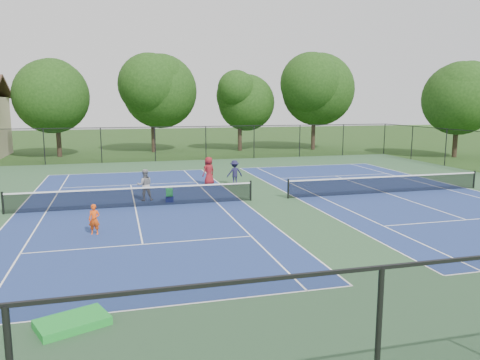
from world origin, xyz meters
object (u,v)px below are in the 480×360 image
object	(u,v)px
tree_back_c	(240,99)
child_player	(94,220)
tree_back_b	(152,87)
tree_side_e	(459,95)
ball_crate	(170,199)
tree_back_a	(56,92)
tree_back_d	(314,86)
bystander_c	(209,171)
instructor	(145,185)
ball_hopper	(169,192)
bystander_b	(235,173)

from	to	relation	value
tree_back_c	child_player	bearing A→B (deg)	-114.92
tree_back_b	tree_side_e	distance (m)	29.56
tree_side_e	ball_crate	bearing A→B (deg)	-154.86
tree_back_a	ball_crate	bearing A→B (deg)	-71.48
tree_back_d	bystander_c	distance (m)	24.92
tree_back_c	ball_crate	world-z (taller)	tree_back_c
tree_back_d	ball_crate	xyz separation A→B (m)	(-18.21, -23.24, -6.67)
tree_back_b	bystander_c	xyz separation A→B (m)	(1.74, -20.79, -5.71)
instructor	bystander_c	world-z (taller)	bystander_c
ball_crate	ball_hopper	distance (m)	0.36
instructor	bystander_c	bearing A→B (deg)	-138.71
tree_back_c	ball_crate	xyz separation A→B (m)	(-10.21, -24.24, -5.33)
tree_side_e	tree_back_d	bearing A→B (deg)	135.00
tree_back_b	tree_back_d	distance (m)	17.12
bystander_b	bystander_c	distance (m)	1.61
tree_back_c	ball_hopper	bearing A→B (deg)	-112.85
tree_back_c	child_player	distance (m)	32.95
tree_back_c	ball_crate	bearing A→B (deg)	-112.85
bystander_c	ball_hopper	distance (m)	5.36
bystander_b	child_player	bearing A→B (deg)	43.62
instructor	bystander_b	world-z (taller)	instructor
tree_back_c	bystander_b	distance (m)	21.51
ball_hopper	bystander_b	bearing A→B (deg)	41.82
tree_back_a	tree_back_d	distance (m)	26.01
tree_back_b	tree_side_e	size ratio (longest dim) A/B	1.13
ball_hopper	tree_back_b	bearing A→B (deg)	87.25
tree_back_a	tree_side_e	distance (m)	37.36
bystander_b	tree_back_c	bearing A→B (deg)	-111.48
child_player	ball_hopper	world-z (taller)	child_player
child_player	tree_side_e	bearing A→B (deg)	45.30
instructor	ball_hopper	xyz separation A→B (m)	(1.20, -0.67, -0.33)
tree_back_d	tree_side_e	distance (m)	14.18
tree_back_c	bystander_b	size ratio (longest dim) A/B	5.41
ball_crate	tree_back_b	bearing A→B (deg)	87.25
tree_back_b	tree_back_d	bearing A→B (deg)	-6.71
bystander_c	ball_hopper	size ratio (longest dim) A/B	4.35
tree_side_e	bystander_b	size ratio (longest dim) A/B	5.72
tree_side_e	child_player	world-z (taller)	tree_side_e
tree_side_e	ball_hopper	world-z (taller)	tree_side_e
tree_back_c	instructor	distance (m)	26.60
tree_back_b	tree_back_d	size ratio (longest dim) A/B	0.97
ball_hopper	instructor	bearing A→B (deg)	151.05
tree_back_d	tree_side_e	bearing A→B (deg)	-45.00
tree_back_c	ball_hopper	distance (m)	26.77
tree_back_b	ball_crate	xyz separation A→B (m)	(-1.21, -25.24, -6.44)
child_player	instructor	size ratio (longest dim) A/B	0.72
tree_back_d	ball_hopper	bearing A→B (deg)	-128.09
tree_back_c	instructor	xyz separation A→B (m)	(-11.42, -23.58, -4.64)
tree_back_d	bystander_b	distance (m)	24.35
tree_back_c	child_player	world-z (taller)	tree_back_c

